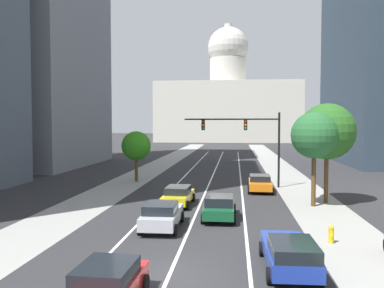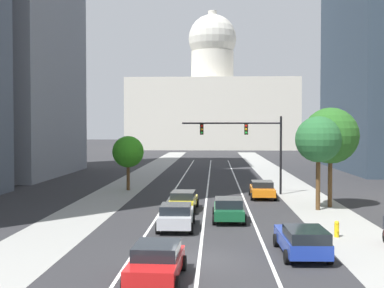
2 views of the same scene
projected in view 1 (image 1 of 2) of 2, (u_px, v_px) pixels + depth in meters
ground_plane at (217, 167)px, 55.36m from camera, size 400.00×400.00×0.00m
sidewalk_left at (150, 170)px, 51.30m from camera, size 4.22×130.00×0.01m
sidewalk_right at (282, 172)px, 49.49m from camera, size 4.22×130.00×0.01m
lane_stripe_left at (179, 182)px, 40.80m from camera, size 0.16×90.00×0.01m
lane_stripe_center at (210, 182)px, 40.46m from camera, size 0.16×90.00×0.01m
lane_stripe_right at (241, 183)px, 40.12m from camera, size 0.16×90.00×0.01m
capitol_building at (228, 104)px, 136.30m from camera, size 47.70×22.36×39.87m
car_blue at (290, 253)px, 15.94m from camera, size 2.17×4.75×1.46m
car_silver at (162, 215)px, 22.56m from camera, size 2.16×4.54×1.50m
car_yellow at (178, 195)px, 29.08m from camera, size 2.14×4.48×1.39m
car_red at (105, 286)px, 12.73m from camera, size 2.18×4.23×1.43m
car_green at (219, 207)px, 24.90m from camera, size 2.06×4.34×1.48m
car_orange at (260, 183)px, 35.04m from camera, size 2.19×4.42×1.43m
traffic_signal_mast at (249, 134)px, 37.29m from camera, size 8.96×0.39×7.01m
fire_hydrant at (331, 234)px, 19.79m from camera, size 0.26×0.35×0.91m
street_tree_near_left at (136, 146)px, 40.96m from camera, size 3.01×3.01×5.20m
street_tree_near_right at (314, 136)px, 28.45m from camera, size 3.34×3.34×6.81m
street_tree_far_right at (327, 132)px, 29.69m from camera, size 4.20×4.20×7.48m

